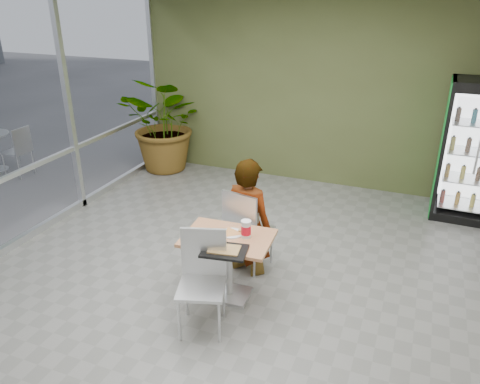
% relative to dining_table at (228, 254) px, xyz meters
% --- Properties ---
extents(ground, '(7.00, 7.00, 0.00)m').
position_rel_dining_table_xyz_m(ground, '(-0.04, 0.14, -0.54)').
color(ground, slate).
rests_on(ground, ground).
extents(room_envelope, '(6.00, 7.00, 3.20)m').
position_rel_dining_table_xyz_m(room_envelope, '(-0.04, 0.14, 1.06)').
color(room_envelope, silver).
rests_on(room_envelope, ground).
extents(storefront_frame, '(0.10, 7.00, 3.20)m').
position_rel_dining_table_xyz_m(storefront_frame, '(-3.04, 0.14, 1.06)').
color(storefront_frame, silver).
rests_on(storefront_frame, ground).
extents(dining_table, '(0.97, 0.71, 0.75)m').
position_rel_dining_table_xyz_m(dining_table, '(0.00, 0.00, 0.00)').
color(dining_table, tan).
rests_on(dining_table, ground).
extents(chair_far, '(0.55, 0.56, 1.04)m').
position_rel_dining_table_xyz_m(chair_far, '(-0.03, 0.56, 0.08)').
color(chair_far, silver).
rests_on(chair_far, ground).
extents(chair_near, '(0.57, 0.57, 1.02)m').
position_rel_dining_table_xyz_m(chair_near, '(-0.06, -0.49, 0.06)').
color(chair_near, silver).
rests_on(chair_near, ground).
extents(seated_woman, '(0.71, 0.53, 1.71)m').
position_rel_dining_table_xyz_m(seated_woman, '(-0.00, 0.62, 0.02)').
color(seated_woman, black).
rests_on(seated_woman, ground).
extents(pizza_plate, '(0.33, 0.31, 0.03)m').
position_rel_dining_table_xyz_m(pizza_plate, '(0.02, 0.07, 0.23)').
color(pizza_plate, silver).
rests_on(pizza_plate, dining_table).
extents(soda_cup, '(0.11, 0.11, 0.19)m').
position_rel_dining_table_xyz_m(soda_cup, '(0.18, 0.06, 0.31)').
color(soda_cup, silver).
rests_on(soda_cup, dining_table).
extents(napkin_stack, '(0.16, 0.16, 0.02)m').
position_rel_dining_table_xyz_m(napkin_stack, '(-0.30, -0.20, 0.22)').
color(napkin_stack, silver).
rests_on(napkin_stack, dining_table).
extents(cafeteria_tray, '(0.49, 0.39, 0.03)m').
position_rel_dining_table_xyz_m(cafeteria_tray, '(0.09, -0.30, 0.23)').
color(cafeteria_tray, black).
rests_on(cafeteria_tray, dining_table).
extents(beverage_fridge, '(0.93, 0.72, 2.02)m').
position_rel_dining_table_xyz_m(beverage_fridge, '(2.48, 3.12, 0.47)').
color(beverage_fridge, black).
rests_on(beverage_fridge, ground).
extents(potted_plant, '(1.79, 1.62, 1.76)m').
position_rel_dining_table_xyz_m(potted_plant, '(-2.56, 3.22, 0.34)').
color(potted_plant, '#306B2A').
rests_on(potted_plant, ground).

